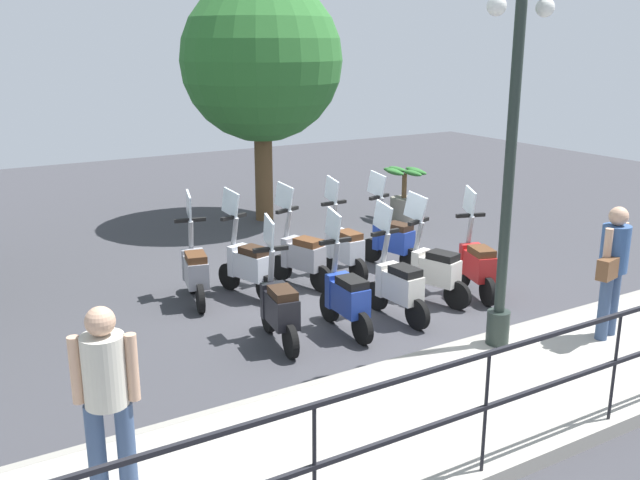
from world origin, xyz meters
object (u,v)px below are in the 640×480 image
(potted_palm, at_px, (404,198))
(scooter_far_4, at_px, (195,270))
(scooter_near_0, at_px, (476,264))
(scooter_near_1, at_px, (433,270))
(scooter_far_2, at_px, (301,255))
(scooter_near_4, at_px, (279,307))
(pedestrian_with_bag, at_px, (613,263))
(lamp_post_near, at_px, (508,185))
(scooter_far_3, at_px, (248,264))
(scooter_far_1, at_px, (344,247))
(scooter_near_2, at_px, (397,285))
(scooter_near_3, at_px, (346,296))
(pedestrian_distant, at_px, (106,391))
(tree_distant, at_px, (261,61))
(scooter_far_0, at_px, (391,239))

(potted_palm, distance_m, scooter_far_4, 5.94)
(scooter_far_4, bearing_deg, scooter_near_0, -103.68)
(scooter_near_0, bearing_deg, scooter_far_4, 80.46)
(scooter_near_1, xyz_separation_m, scooter_far_2, (1.55, 1.23, 0.00))
(scooter_near_4, bearing_deg, scooter_near_0, -80.01)
(pedestrian_with_bag, distance_m, scooter_far_4, 5.40)
(lamp_post_near, bearing_deg, scooter_far_4, 34.35)
(scooter_near_0, distance_m, scooter_far_3, 3.27)
(scooter_far_1, xyz_separation_m, scooter_far_3, (-0.01, 1.64, 0.00))
(scooter_near_0, relative_size, scooter_near_2, 1.00)
(scooter_near_3, distance_m, scooter_far_3, 1.89)
(pedestrian_distant, height_order, scooter_far_3, pedestrian_distant)
(scooter_far_2, bearing_deg, scooter_near_3, 149.93)
(lamp_post_near, xyz_separation_m, scooter_near_1, (1.75, -0.48, -1.55))
(tree_distant, height_order, scooter_near_1, tree_distant)
(scooter_far_1, bearing_deg, scooter_near_1, -165.02)
(potted_palm, height_order, scooter_near_2, scooter_near_2)
(scooter_near_0, distance_m, scooter_near_4, 3.22)
(scooter_near_3, relative_size, scooter_far_0, 1.00)
(scooter_far_3, bearing_deg, scooter_far_1, -105.15)
(pedestrian_with_bag, xyz_separation_m, scooter_near_1, (2.27, 0.75, -0.60))
(scooter_near_0, xyz_separation_m, scooter_near_1, (0.11, 0.70, 0.00))
(scooter_far_4, bearing_deg, scooter_far_2, -82.13)
(tree_distant, xyz_separation_m, scooter_near_4, (-5.68, 2.67, -2.68))
(scooter_far_1, distance_m, scooter_far_3, 1.64)
(pedestrian_distant, xyz_separation_m, scooter_near_2, (2.13, -4.31, -0.60))
(potted_palm, xyz_separation_m, scooter_near_4, (-4.22, 5.12, 0.04))
(pedestrian_with_bag, distance_m, pedestrian_distant, 5.87)
(scooter_near_0, relative_size, scooter_far_3, 1.00)
(scooter_near_2, bearing_deg, scooter_far_0, -37.65)
(scooter_near_1, xyz_separation_m, scooter_far_3, (1.57, 2.10, 0.00))
(potted_palm, distance_m, scooter_far_2, 4.59)
(pedestrian_with_bag, distance_m, scooter_far_0, 3.92)
(scooter_near_2, xyz_separation_m, scooter_far_0, (1.84, -1.27, 0.00))
(lamp_post_near, bearing_deg, scooter_far_3, 26.04)
(potted_palm, distance_m, scooter_near_2, 5.50)
(scooter_near_2, bearing_deg, pedestrian_with_bag, -145.33)
(scooter_far_1, distance_m, scooter_far_4, 2.38)
(scooter_far_1, bearing_deg, lamp_post_near, 178.24)
(lamp_post_near, distance_m, scooter_near_0, 2.55)
(scooter_near_3, relative_size, scooter_far_3, 1.00)
(scooter_far_2, distance_m, scooter_far_4, 1.62)
(scooter_far_3, bearing_deg, potted_palm, -77.76)
(pedestrian_distant, bearing_deg, scooter_near_0, 135.68)
(lamp_post_near, bearing_deg, pedestrian_with_bag, -113.05)
(scooter_far_0, bearing_deg, scooter_near_4, 106.54)
(pedestrian_with_bag, bearing_deg, scooter_far_1, 4.56)
(scooter_near_3, bearing_deg, scooter_near_4, 86.20)
(tree_distant, distance_m, scooter_far_2, 4.99)
(pedestrian_with_bag, height_order, scooter_far_3, pedestrian_with_bag)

